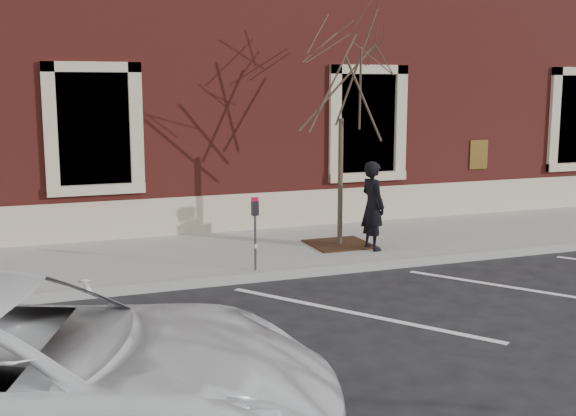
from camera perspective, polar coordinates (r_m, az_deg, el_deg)
name	(u,v)px	position (r m, az deg, el deg)	size (l,w,h in m)	color
ground	(300,276)	(12.46, 0.97, -5.43)	(120.00, 120.00, 0.00)	#28282B
sidewalk_near	(267,251)	(14.03, -1.65, -3.40)	(40.00, 3.50, 0.15)	gray
curb_near	(301,273)	(12.39, 1.06, -5.15)	(40.00, 0.12, 0.15)	#9E9E99
parking_stripes	(356,313)	(10.52, 5.40, -8.30)	(28.00, 4.40, 0.01)	silver
building_civic	(193,57)	(19.46, -7.54, 11.77)	(40.00, 8.62, 8.00)	maroon
man	(373,206)	(13.74, 6.72, 0.18)	(0.62, 0.41, 1.69)	black
parking_meter	(255,220)	(12.09, -2.62, -0.96)	(0.11, 0.09, 1.25)	#595B60
tree_grate	(340,244)	(14.23, 4.10, -2.86)	(1.17, 1.17, 0.03)	#382412
sapling	(342,83)	(13.90, 4.25, 9.84)	(2.70, 2.70, 4.50)	#4E3F2F
white_truck	(5,377)	(6.71, -21.49, -12.29)	(2.66, 5.77, 1.60)	white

